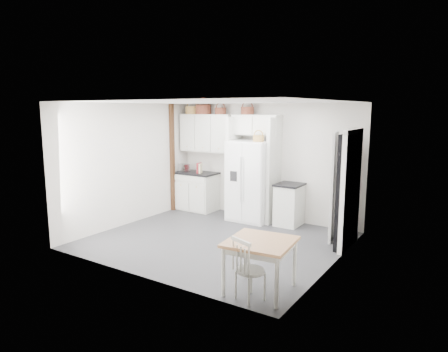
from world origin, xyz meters
The scene contains 27 objects.
floor centered at (0.00, 0.00, 0.00)m, with size 4.50×4.50×0.00m, color #373738.
ceiling centered at (0.00, 0.00, 2.60)m, with size 4.50×4.50×0.00m, color white.
wall_back centered at (0.00, 2.00, 1.30)m, with size 4.50×4.50×0.00m, color silver.
wall_left centered at (-2.25, 0.00, 1.30)m, with size 4.00×4.00×0.00m, color silver.
wall_right centered at (2.25, 0.00, 1.30)m, with size 4.00×4.00×0.00m, color silver.
refrigerator centered at (-0.15, 1.60, 0.89)m, with size 0.92×0.74×1.79m, color white.
base_cab_left centered at (-1.73, 1.70, 0.45)m, with size 0.97×0.61×0.90m, color silver.
base_cab_right centered at (0.74, 1.70, 0.43)m, with size 0.49×0.59×0.87m, color silver.
dining_table centered at (1.70, -1.45, 0.36)m, with size 0.86×0.86×0.72m, color olive.
windsor_chair centered at (1.71, -1.75, 0.40)m, with size 0.39×0.35×0.79m, color silver.
counter_left centered at (-1.73, 1.70, 0.92)m, with size 1.01×0.66×0.04m, color black.
counter_right centered at (0.74, 1.70, 0.89)m, with size 0.53×0.63×0.04m, color black.
toaster centered at (-2.04, 1.59, 1.04)m, with size 0.28×0.16×0.20m, color silver.
cookbook_red centered at (-1.60, 1.62, 1.07)m, with size 0.04×0.17×0.25m, color maroon.
cookbook_cream centered at (-1.55, 1.62, 1.06)m, with size 0.03×0.16×0.23m, color beige.
basket_upper_a centered at (-1.95, 1.83, 2.44)m, with size 0.33×0.33×0.19m, color olive.
basket_upper_b centered at (-1.61, 1.83, 2.46)m, with size 0.38×0.38×0.22m, color #531E15.
basket_upper_c centered at (-1.11, 1.83, 2.43)m, with size 0.27×0.27×0.16m, color #531E15.
basket_bridge_a centered at (-0.39, 1.83, 2.43)m, with size 0.30×0.30×0.17m, color #531E15.
basket_fridge_b centered at (0.08, 1.50, 1.85)m, with size 0.25×0.25×0.13m, color olive.
upper_cabinet centered at (-1.50, 1.83, 1.90)m, with size 1.40×0.34×0.90m, color silver.
bridge_cabinet centered at (-0.15, 1.83, 2.12)m, with size 1.12×0.34×0.45m, color silver.
fridge_panel_left centered at (-0.66, 1.70, 1.15)m, with size 0.08×0.60×2.30m, color silver.
fridge_panel_right centered at (0.36, 1.70, 1.15)m, with size 0.08×0.60×2.30m, color silver.
trim_post centered at (-2.20, 1.35, 1.30)m, with size 0.09×0.09×2.60m, color #3B1C11.
doorway_void centered at (2.16, 1.00, 1.02)m, with size 0.18×0.85×2.05m, color black.
door_slab centered at (1.80, 1.33, 1.02)m, with size 0.80×0.04×2.05m, color white.
Camera 1 is at (4.10, -6.06, 2.47)m, focal length 32.00 mm.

